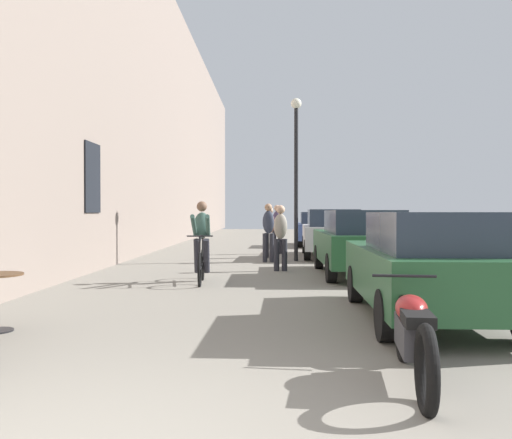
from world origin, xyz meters
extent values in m
cube|color=gray|center=(-3.45, 14.00, 5.54)|extent=(0.50, 68.00, 11.08)
cube|color=black|center=(-3.18, 10.21, 2.31)|extent=(0.04, 1.10, 1.70)
torus|color=black|center=(-0.26, 7.88, 0.33)|extent=(0.10, 0.71, 0.71)
torus|color=black|center=(-0.33, 8.92, 0.33)|extent=(0.10, 0.71, 0.71)
cylinder|color=black|center=(-0.33, 8.83, 0.61)|extent=(0.05, 0.22, 0.58)
cylinder|color=black|center=(-0.29, 8.34, 0.95)|extent=(0.09, 0.82, 0.14)
cylinder|color=black|center=(-0.26, 7.90, 0.67)|extent=(0.04, 0.09, 0.67)
cylinder|color=black|center=(-0.30, 8.43, 0.37)|extent=(0.11, 1.00, 0.12)
cylinder|color=black|center=(-0.26, 7.93, 1.00)|extent=(0.52, 0.06, 0.03)
ellipsoid|color=black|center=(-0.32, 8.74, 0.93)|extent=(0.12, 0.24, 0.06)
ellipsoid|color=#38564C|center=(-0.32, 8.66, 1.21)|extent=(0.36, 0.37, 0.59)
sphere|color=brown|center=(-0.31, 8.62, 1.60)|extent=(0.22, 0.22, 0.22)
cylinder|color=#26262D|center=(-0.21, 8.59, 0.55)|extent=(0.16, 0.40, 0.75)
cylinder|color=#26262D|center=(-0.41, 8.58, 0.55)|extent=(0.16, 0.40, 0.75)
cylinder|color=#38564C|center=(-0.15, 8.29, 1.20)|extent=(0.16, 0.75, 0.48)
cylinder|color=#38564C|center=(-0.43, 8.27, 1.20)|extent=(0.13, 0.75, 0.48)
cylinder|color=#26262D|center=(1.29, 10.75, 0.40)|extent=(0.14, 0.14, 0.81)
cylinder|color=#26262D|center=(1.49, 10.77, 0.40)|extent=(0.14, 0.14, 0.81)
ellipsoid|color=#9E9384|center=(1.39, 10.76, 1.12)|extent=(0.36, 0.27, 0.64)
sphere|color=tan|center=(1.39, 10.76, 1.54)|extent=(0.22, 0.22, 0.22)
cylinder|color=#26262D|center=(1.17, 13.15, 0.42)|extent=(0.14, 0.14, 0.85)
cylinder|color=#26262D|center=(0.97, 13.17, 0.42)|extent=(0.14, 0.14, 0.85)
ellipsoid|color=#2D3342|center=(1.07, 13.16, 1.18)|extent=(0.37, 0.28, 0.67)
sphere|color=#A57A5B|center=(1.07, 13.16, 1.62)|extent=(0.22, 0.22, 0.22)
cylinder|color=#26262D|center=(1.01, 14.73, 0.40)|extent=(0.14, 0.14, 0.80)
cylinder|color=#26262D|center=(1.20, 14.69, 0.40)|extent=(0.14, 0.14, 0.80)
ellipsoid|color=brown|center=(1.11, 14.71, 1.11)|extent=(0.38, 0.30, 0.63)
sphere|color=tan|center=(1.11, 14.71, 1.53)|extent=(0.22, 0.22, 0.22)
cylinder|color=#26262D|center=(1.26, 16.35, 0.42)|extent=(0.14, 0.14, 0.85)
cylinder|color=#26262D|center=(1.46, 16.38, 0.42)|extent=(0.14, 0.14, 0.85)
ellipsoid|color=#4C3D5B|center=(1.36, 16.37, 1.18)|extent=(0.37, 0.28, 0.67)
sphere|color=tan|center=(1.36, 16.37, 1.62)|extent=(0.22, 0.22, 0.22)
cylinder|color=black|center=(1.90, 13.56, 2.30)|extent=(0.12, 0.12, 4.60)
sphere|color=silver|center=(1.90, 13.56, 4.74)|extent=(0.32, 0.32, 0.32)
cube|color=#23512D|center=(3.30, 4.66, 0.64)|extent=(1.82, 4.20, 0.68)
cube|color=#283342|center=(3.29, 4.16, 1.23)|extent=(1.50, 2.28, 0.50)
cylinder|color=black|center=(2.55, 6.05, 0.30)|extent=(0.21, 0.60, 0.60)
cylinder|color=black|center=(4.12, 6.01, 0.30)|extent=(0.21, 0.60, 0.60)
cylinder|color=black|center=(2.48, 3.30, 0.30)|extent=(0.21, 0.60, 0.60)
cube|color=#23512D|center=(3.21, 9.93, 0.66)|extent=(1.80, 4.29, 0.70)
cube|color=#283342|center=(3.22, 9.42, 1.26)|extent=(1.50, 2.32, 0.52)
cylinder|color=black|center=(2.40, 11.34, 0.31)|extent=(0.20, 0.62, 0.62)
cylinder|color=black|center=(4.01, 11.35, 0.31)|extent=(0.20, 0.62, 0.62)
cylinder|color=black|center=(2.42, 8.52, 0.31)|extent=(0.20, 0.62, 0.62)
cylinder|color=black|center=(4.03, 8.53, 0.31)|extent=(0.20, 0.62, 0.62)
cube|color=#B7B7BC|center=(3.13, 15.17, 0.67)|extent=(1.98, 4.45, 0.71)
cube|color=#283342|center=(3.11, 14.64, 1.30)|extent=(1.61, 2.42, 0.53)
cylinder|color=black|center=(2.36, 16.65, 0.32)|extent=(0.23, 0.64, 0.63)
cylinder|color=black|center=(4.01, 16.58, 0.32)|extent=(0.23, 0.64, 0.63)
cylinder|color=black|center=(2.25, 13.75, 0.32)|extent=(0.23, 0.64, 0.63)
cylinder|color=black|center=(3.90, 13.69, 0.32)|extent=(0.23, 0.64, 0.63)
cube|color=#384C84|center=(3.16, 21.14, 0.64)|extent=(1.86, 4.20, 0.68)
cube|color=#283342|center=(3.14, 20.64, 1.22)|extent=(1.52, 2.29, 0.50)
cylinder|color=black|center=(2.43, 22.53, 0.30)|extent=(0.21, 0.60, 0.60)
cylinder|color=black|center=(3.99, 22.48, 0.30)|extent=(0.21, 0.60, 0.60)
cylinder|color=black|center=(2.33, 19.80, 0.30)|extent=(0.21, 0.60, 0.60)
cylinder|color=black|center=(3.89, 19.74, 0.30)|extent=(0.21, 0.60, 0.60)
torus|color=black|center=(2.50, 2.57, 0.30)|extent=(0.17, 0.70, 0.69)
torus|color=black|center=(2.34, 1.13, 0.30)|extent=(0.18, 0.71, 0.70)
cube|color=#333338|center=(2.42, 1.85, 0.40)|extent=(0.32, 0.78, 0.28)
ellipsoid|color=maroon|center=(2.43, 1.95, 0.62)|extent=(0.34, 0.55, 0.24)
cube|color=black|center=(2.39, 1.57, 0.60)|extent=(0.29, 0.46, 0.10)
cylinder|color=black|center=(2.49, 2.47, 0.85)|extent=(0.62, 0.10, 0.03)
camera|label=1|loc=(1.18, -2.99, 1.49)|focal=38.52mm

